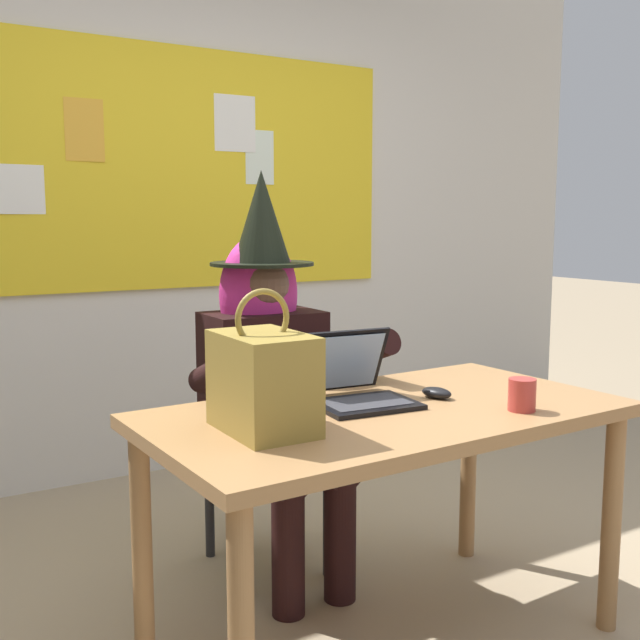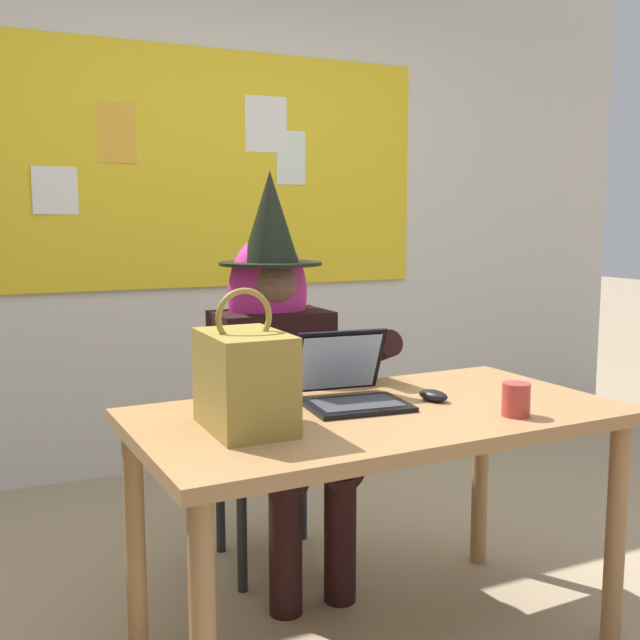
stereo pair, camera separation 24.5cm
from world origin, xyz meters
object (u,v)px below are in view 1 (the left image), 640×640
at_px(person_costumed, 270,361).
at_px(computer_mouse, 437,393).
at_px(desk_main, 387,438).
at_px(chair_at_desk, 258,431).
at_px(coffee_mug, 522,395).
at_px(laptop, 356,387).
at_px(handbag, 263,381).

bearing_deg(person_costumed, computer_mouse, 25.54).
xyz_separation_m(desk_main, computer_mouse, (0.21, 0.02, 0.11)).
distance_m(chair_at_desk, coffee_mug, 1.08).
xyz_separation_m(person_costumed, laptop, (0.03, -0.51, 0.00)).
distance_m(chair_at_desk, handbag, 0.93).
relative_size(chair_at_desk, person_costumed, 0.61).
distance_m(laptop, computer_mouse, 0.26).
bearing_deg(coffee_mug, computer_mouse, 114.24).
distance_m(person_costumed, laptop, 0.51).
xyz_separation_m(computer_mouse, handbag, (-0.63, -0.05, 0.12)).
bearing_deg(coffee_mug, laptop, 137.29).
distance_m(desk_main, computer_mouse, 0.23).
xyz_separation_m(desk_main, chair_at_desk, (-0.06, 0.74, -0.15)).
bearing_deg(chair_at_desk, handbag, -20.16).
distance_m(person_costumed, handbag, 0.74).
bearing_deg(coffee_mug, handbag, 164.82).
height_order(chair_at_desk, laptop, laptop).
height_order(desk_main, person_costumed, person_costumed).
bearing_deg(desk_main, laptop, 111.12).
xyz_separation_m(handbag, coffee_mug, (0.74, -0.20, -0.09)).
height_order(desk_main, coffee_mug, coffee_mug).
distance_m(computer_mouse, handbag, 0.64).
distance_m(laptop, handbag, 0.41).
bearing_deg(laptop, desk_main, -63.65).
xyz_separation_m(laptop, handbag, (-0.38, -0.13, 0.09)).
relative_size(person_costumed, coffee_mug, 15.50).
bearing_deg(computer_mouse, chair_at_desk, 96.14).
bearing_deg(chair_at_desk, coffee_mug, 26.56).
height_order(chair_at_desk, coffee_mug, chair_at_desk).
bearing_deg(computer_mouse, handbag, 169.97).
height_order(desk_main, laptop, laptop).
distance_m(laptop, coffee_mug, 0.49).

